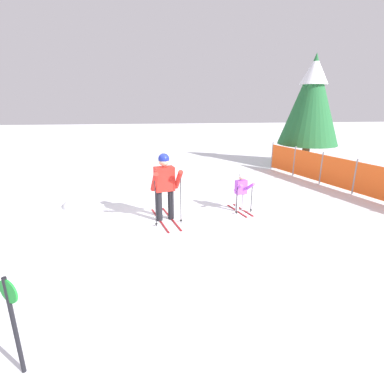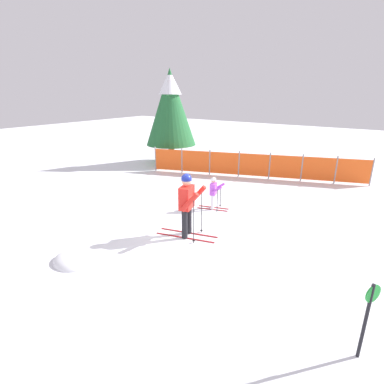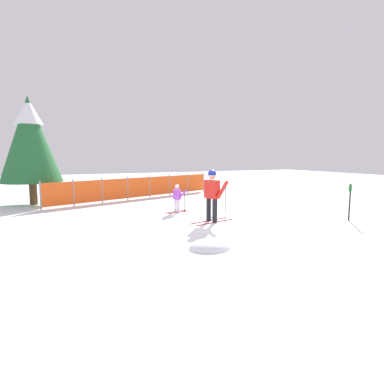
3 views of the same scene
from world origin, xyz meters
name	(u,v)px [view 2 (image 2 of 3)]	position (x,y,z in m)	size (l,w,h in m)	color
ground_plane	(178,238)	(0.00, 0.00, 0.00)	(60.00, 60.00, 0.00)	white
skier_adult	(187,200)	(0.12, 0.25, 1.04)	(1.69, 0.86, 1.76)	maroon
skier_child	(214,191)	(-0.32, 2.36, 0.65)	(1.06, 0.58, 1.11)	maroon
safety_fence	(254,165)	(-0.77, 6.67, 0.60)	(9.05, 3.21, 1.19)	gray
conifer_far	(170,106)	(-5.65, 6.82, 3.01)	(2.62, 2.62, 4.86)	#4C3823
trail_marker	(368,313)	(4.50, -1.49, 0.79)	(0.17, 0.25, 1.27)	black
snow_mound	(75,261)	(-1.29, -2.30, 0.00)	(1.05, 0.89, 0.42)	white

